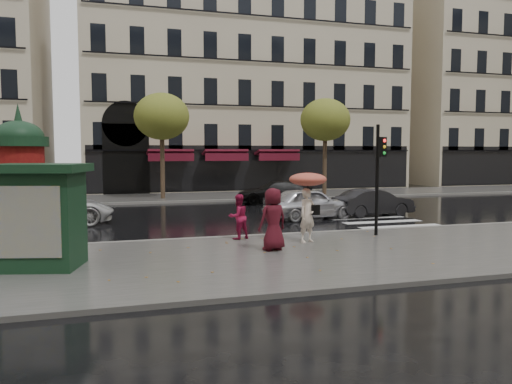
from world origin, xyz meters
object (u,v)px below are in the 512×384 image
object	(u,v)px
man_burgundy	(273,219)
newsstand	(41,214)
woman_umbrella	(308,195)
woman_red	(238,217)
car_darkgrey	(374,202)
car_far_silver	(7,203)
morris_column	(20,182)
car_white	(49,208)
car_silver	(309,203)
traffic_light	(379,169)
car_black	(275,192)

from	to	relation	value
man_burgundy	newsstand	distance (m)	6.23
woman_umbrella	woman_red	world-z (taller)	woman_umbrella
car_darkgrey	car_far_silver	xyz separation A→B (m)	(-16.43, 4.38, 0.04)
man_burgundy	car_darkgrey	size ratio (longest dim) A/B	0.47
morris_column	man_burgundy	bearing A→B (deg)	-13.33
newsstand	car_white	bearing A→B (deg)	94.69
woman_umbrella	car_white	xyz separation A→B (m)	(-8.38, 7.17, -0.93)
car_silver	car_darkgrey	xyz separation A→B (m)	(3.33, 0.17, -0.08)
car_darkgrey	car_far_silver	size ratio (longest dim) A/B	0.97
woman_umbrella	car_white	distance (m)	11.07
woman_umbrella	morris_column	world-z (taller)	morris_column
woman_umbrella	car_far_silver	xyz separation A→B (m)	(-10.55, 10.49, -0.96)
woman_red	car_far_silver	bearing A→B (deg)	-67.35
man_burgundy	car_darkgrey	bearing A→B (deg)	-151.62
woman_red	car_darkgrey	size ratio (longest dim) A/B	0.39
car_silver	car_white	world-z (taller)	car_silver
car_white	car_silver	bearing A→B (deg)	-103.62
traffic_light	car_white	size ratio (longest dim) A/B	0.75
woman_umbrella	traffic_light	size ratio (longest dim) A/B	0.60
man_burgundy	morris_column	distance (m)	7.24
car_silver	car_far_silver	world-z (taller)	car_silver
car_white	car_far_silver	distance (m)	3.96
car_darkgrey	newsstand	bearing A→B (deg)	112.47
car_silver	car_far_silver	xyz separation A→B (m)	(-13.10, 4.55, -0.04)
morris_column	car_black	bearing A→B (deg)	46.07
man_burgundy	woman_umbrella	bearing A→B (deg)	-162.76
car_white	car_black	world-z (taller)	car_white
man_burgundy	car_darkgrey	distance (m)	10.20
woman_red	newsstand	bearing A→B (deg)	4.07
morris_column	car_far_silver	world-z (taller)	morris_column
woman_red	car_white	bearing A→B (deg)	-63.09
woman_red	car_white	xyz separation A→B (m)	(-6.41, 6.00, -0.16)
woman_red	car_silver	world-z (taller)	woman_red
woman_umbrella	woman_red	xyz separation A→B (m)	(-1.98, 1.17, -0.77)
traffic_light	car_darkgrey	xyz separation A→B (m)	(3.06, 5.60, -1.79)
woman_red	traffic_light	distance (m)	5.10
woman_red	traffic_light	bearing A→B (deg)	152.07
car_white	car_black	bearing A→B (deg)	-71.18
newsstand	car_darkgrey	distance (m)	15.51
man_burgundy	car_black	bearing A→B (deg)	-124.34
woman_umbrella	car_darkgrey	distance (m)	8.54
man_burgundy	car_white	size ratio (longest dim) A/B	0.36
traffic_light	car_black	distance (m)	12.48
car_white	traffic_light	bearing A→B (deg)	-127.94
woman_red	car_black	bearing A→B (deg)	-134.14
man_burgundy	newsstand	bearing A→B (deg)	-11.43
traffic_light	car_far_silver	size ratio (longest dim) A/B	0.96
man_burgundy	car_far_silver	distance (m)	14.60
car_far_silver	newsstand	bearing A→B (deg)	16.65
woman_red	newsstand	world-z (taller)	newsstand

